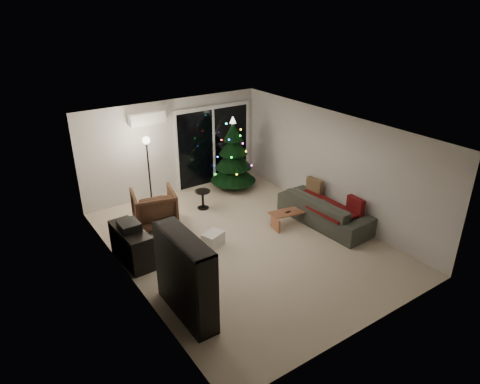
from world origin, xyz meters
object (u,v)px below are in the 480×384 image
object	(u,v)px
bookshelf	(175,280)
coffee_table	(293,217)
media_cabinet	(131,245)
christmas_tree	(233,153)
armchair	(154,208)
sofa	(325,210)

from	to	relation	value
bookshelf	coffee_table	bearing A→B (deg)	18.36
media_cabinet	coffee_table	xyz separation A→B (m)	(3.65, -0.61, -0.19)
bookshelf	christmas_tree	bearing A→B (deg)	44.50
coffee_table	armchair	bearing A→B (deg)	157.14
armchair	christmas_tree	distance (m)	2.82
christmas_tree	armchair	bearing A→B (deg)	-164.07
armchair	sofa	distance (m)	3.93
sofa	coffee_table	size ratio (longest dim) A/B	2.13
coffee_table	media_cabinet	bearing A→B (deg)	-179.15
bookshelf	sofa	distance (m)	4.43
bookshelf	coffee_table	distance (m)	3.94
armchair	christmas_tree	bearing A→B (deg)	-151.01
sofa	media_cabinet	bearing A→B (deg)	73.98
armchair	coffee_table	distance (m)	3.19
sofa	christmas_tree	size ratio (longest dim) A/B	1.15
armchair	christmas_tree	xyz separation A→B (m)	(2.66, 0.76, 0.57)
media_cabinet	christmas_tree	size ratio (longest dim) A/B	0.58
media_cabinet	christmas_tree	bearing A→B (deg)	24.66
coffee_table	christmas_tree	bearing A→B (deg)	100.42
media_cabinet	armchair	bearing A→B (deg)	46.03
bookshelf	media_cabinet	distance (m)	2.02
bookshelf	christmas_tree	xyz separation A→B (m)	(3.65, 3.87, 0.27)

